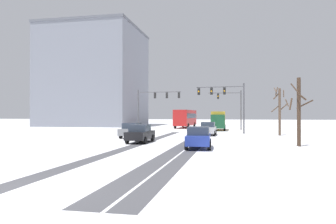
% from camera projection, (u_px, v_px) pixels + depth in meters
% --- Properties ---
extents(ground_plane, '(300.00, 300.00, 0.00)m').
position_uv_depth(ground_plane, '(28.00, 191.00, 10.41)').
color(ground_plane, white).
extents(wheel_track_left_lane, '(0.87, 36.87, 0.01)m').
position_uv_depth(wheel_track_left_lane, '(197.00, 145.00, 26.09)').
color(wheel_track_left_lane, '#4C4C51').
rests_on(wheel_track_left_lane, ground).
extents(wheel_track_right_lane, '(1.04, 36.87, 0.01)m').
position_uv_depth(wheel_track_right_lane, '(140.00, 144.00, 27.07)').
color(wheel_track_right_lane, '#4C4C51').
rests_on(wheel_track_right_lane, ground).
extents(wheel_track_center, '(1.09, 36.87, 0.01)m').
position_uv_depth(wheel_track_center, '(184.00, 145.00, 26.31)').
color(wheel_track_center, '#4C4C51').
rests_on(wheel_track_center, ground).
extents(sidewalk_kerb_right, '(4.00, 36.87, 0.12)m').
position_uv_depth(sidewalk_kerb_right, '(272.00, 148.00, 23.31)').
color(sidewalk_kerb_right, white).
rests_on(sidewalk_kerb_right, ground).
extents(traffic_signal_far_left, '(7.16, 0.55, 6.50)m').
position_uv_depth(traffic_signal_far_left, '(155.00, 100.00, 50.14)').
color(traffic_signal_far_left, '#47474C').
rests_on(traffic_signal_far_left, ground).
extents(traffic_signal_far_right, '(5.39, 0.52, 6.50)m').
position_uv_depth(traffic_signal_far_right, '(232.00, 103.00, 51.71)').
color(traffic_signal_far_right, '#47474C').
rests_on(traffic_signal_far_right, ground).
extents(traffic_signal_near_right, '(6.13, 0.64, 6.50)m').
position_uv_depth(traffic_signal_near_right, '(224.00, 97.00, 40.37)').
color(traffic_signal_near_right, '#47474C').
rests_on(traffic_signal_near_right, ground).
extents(car_silver_lead, '(1.88, 4.12, 1.62)m').
position_uv_depth(car_silver_lead, '(208.00, 129.00, 38.20)').
color(car_silver_lead, '#B7BABF').
rests_on(car_silver_lead, ground).
extents(car_grey_second, '(2.00, 4.19, 1.62)m').
position_uv_depth(car_grey_second, '(132.00, 130.00, 34.28)').
color(car_grey_second, slate).
rests_on(car_grey_second, ground).
extents(car_black_third, '(1.87, 4.12, 1.62)m').
position_uv_depth(car_black_third, '(140.00, 134.00, 28.38)').
color(car_black_third, black).
rests_on(car_black_third, ground).
extents(car_blue_fourth, '(1.99, 4.18, 1.62)m').
position_uv_depth(car_blue_fourth, '(199.00, 137.00, 23.55)').
color(car_blue_fourth, '#233899').
rests_on(car_blue_fourth, ground).
extents(bus_oncoming, '(3.05, 11.11, 3.38)m').
position_uv_depth(bus_oncoming, '(186.00, 117.00, 60.65)').
color(bus_oncoming, '#B21E1E').
rests_on(bus_oncoming, ground).
extents(box_truck_delivery, '(2.40, 7.44, 3.02)m').
position_uv_depth(box_truck_delivery, '(218.00, 120.00, 50.89)').
color(box_truck_delivery, '#194C2D').
rests_on(box_truck_delivery, ground).
extents(bare_tree_sidewalk_mid, '(1.92, 1.71, 5.48)m').
position_uv_depth(bare_tree_sidewalk_mid, '(299.00, 110.00, 25.07)').
color(bare_tree_sidewalk_mid, '#423023').
rests_on(bare_tree_sidewalk_mid, ground).
extents(bare_tree_sidewalk_far, '(2.17, 2.15, 5.88)m').
position_uv_depth(bare_tree_sidewalk_far, '(280.00, 109.00, 38.05)').
color(bare_tree_sidewalk_far, brown).
rests_on(bare_tree_sidewalk_far, ground).
extents(office_building_far_left_block, '(20.30, 19.84, 22.06)m').
position_uv_depth(office_building_far_left_block, '(95.00, 77.00, 72.29)').
color(office_building_far_left_block, gray).
rests_on(office_building_far_left_block, ground).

